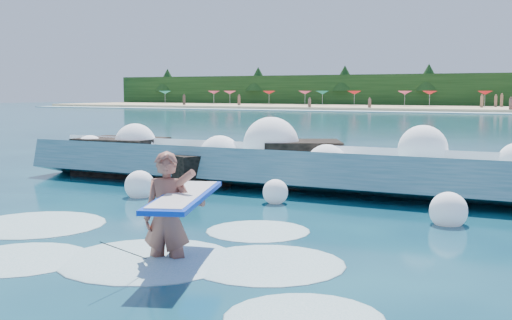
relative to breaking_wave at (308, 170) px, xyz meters
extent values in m
plane|color=#082B42|center=(-0.75, -6.31, -0.49)|extent=(200.00, 200.00, 0.00)
cube|color=teal|center=(0.00, -0.16, -0.08)|extent=(16.29, 2.48, 1.36)
cube|color=white|center=(0.00, 0.64, 0.32)|extent=(16.29, 1.15, 0.63)
cube|color=black|center=(-6.10, 0.13, -0.04)|extent=(2.52, 1.97, 1.30)
cube|color=black|center=(-3.10, -0.67, -0.14)|extent=(2.24, 2.07, 1.00)
cube|color=black|center=(-0.40, 0.53, 0.00)|extent=(2.51, 2.33, 1.40)
imported|color=#8E5242|center=(0.88, -7.36, 0.15)|extent=(0.82, 0.65, 1.95)
cube|color=#0C39D5|center=(1.16, -7.31, 0.49)|extent=(1.52, 2.71, 0.07)
cube|color=white|center=(1.16, -7.31, 0.51)|extent=(1.34, 2.47, 0.07)
cylinder|color=black|center=(1.06, -8.56, -0.04)|extent=(0.01, 0.91, 0.43)
sphere|color=white|center=(-6.82, -0.43, 0.25)|extent=(0.89, 0.89, 0.89)
sphere|color=white|center=(-5.49, 0.01, 0.45)|extent=(1.21, 1.21, 1.21)
sphere|color=white|center=(-2.66, 0.10, 0.21)|extent=(1.16, 1.16, 1.16)
sphere|color=white|center=(-1.13, 0.15, 0.58)|extent=(1.49, 1.49, 1.49)
sphere|color=white|center=(0.72, -0.57, 0.21)|extent=(1.03, 1.03, 1.03)
sphere|color=white|center=(2.80, 0.32, 0.61)|extent=(1.18, 1.18, 1.18)
sphere|color=white|center=(-3.06, -2.93, -0.22)|extent=(0.71, 0.71, 0.71)
sphere|color=white|center=(0.16, -2.23, -0.24)|extent=(0.57, 0.57, 0.57)
sphere|color=white|center=(4.02, -2.78, -0.23)|extent=(0.71, 0.71, 0.71)
ellipsoid|color=silver|center=(0.58, -7.43, -0.49)|extent=(2.69, 2.69, 0.13)
ellipsoid|color=silver|center=(-1.16, -8.28, -0.49)|extent=(2.07, 2.07, 0.10)
ellipsoid|color=silver|center=(2.24, -6.83, -0.49)|extent=(2.31, 2.31, 0.12)
ellipsoid|color=silver|center=(-2.83, -6.37, -0.49)|extent=(2.59, 2.59, 0.13)
ellipsoid|color=silver|center=(1.12, -4.94, -0.49)|extent=(1.88, 1.88, 0.09)
ellipsoid|color=silver|center=(3.61, -8.65, -0.49)|extent=(1.82, 1.82, 0.09)
cone|color=#13766A|center=(-55.90, 72.02, 1.76)|extent=(2.00, 2.00, 0.50)
cone|color=#D33E6B|center=(-49.03, 76.14, 1.76)|extent=(2.00, 2.00, 0.50)
cone|color=#D33E6B|center=(-44.88, 74.24, 1.76)|extent=(2.00, 2.00, 0.50)
cone|color=red|center=(-37.88, 74.19, 1.76)|extent=(2.00, 2.00, 0.50)
cone|color=#D33E6B|center=(-32.32, 75.30, 1.76)|extent=(2.00, 2.00, 0.50)
cone|color=#13766A|center=(-29.70, 75.80, 1.76)|extent=(2.00, 2.00, 0.50)
cone|color=red|center=(-23.90, 73.56, 1.76)|extent=(2.00, 2.00, 0.50)
cone|color=#D33E6B|center=(-16.53, 73.27, 1.76)|extent=(2.00, 2.00, 0.50)
cone|color=red|center=(-13.19, 73.53, 1.76)|extent=(2.00, 2.00, 0.50)
cone|color=red|center=(-6.23, 74.87, 1.76)|extent=(2.00, 2.00, 0.50)
cube|color=#3F332D|center=(-20.75, 74.22, 0.71)|extent=(0.35, 0.22, 1.60)
cube|color=brown|center=(-16.55, 71.66, 0.63)|extent=(0.35, 0.22, 1.44)
cube|color=#8C664C|center=(-41.88, 65.61, 0.61)|extent=(0.35, 0.22, 1.39)
cube|color=brown|center=(-32.88, 67.86, 0.69)|extent=(0.35, 0.22, 1.55)
cube|color=#3F332D|center=(-4.74, 74.00, 0.67)|extent=(0.35, 0.22, 1.52)
cube|color=#8C664C|center=(-5.37, 68.26, 0.72)|extent=(0.35, 0.22, 1.61)
cube|color=#262633|center=(-20.20, 72.40, 0.59)|extent=(0.35, 0.22, 1.35)
cube|color=#3F332D|center=(-10.31, 72.52, 0.61)|extent=(0.35, 0.22, 1.41)
cube|color=#262633|center=(-37.19, 72.85, 0.69)|extent=(0.35, 0.22, 1.57)
cube|color=#8C664C|center=(-11.52, 68.38, 0.61)|extent=(0.35, 0.22, 1.40)
camera|label=1|loc=(6.28, -14.93, 2.00)|focal=45.00mm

